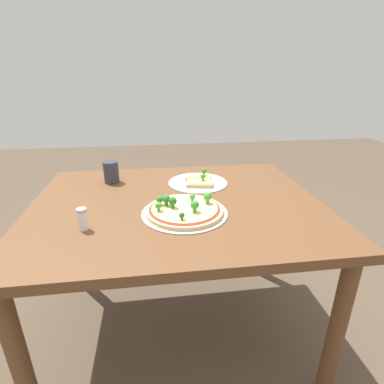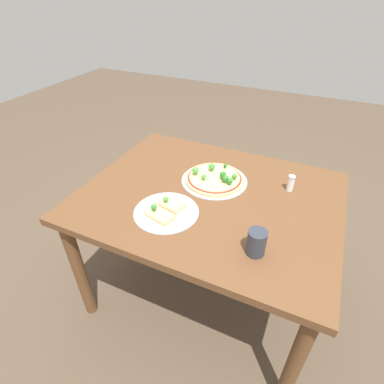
% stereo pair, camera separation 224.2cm
% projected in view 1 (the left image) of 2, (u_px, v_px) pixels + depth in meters
% --- Properties ---
extents(ground_plane, '(8.00, 8.00, 0.00)m').
position_uv_depth(ground_plane, '(179.00, 329.00, 1.51)').
color(ground_plane, brown).
extents(dining_table, '(1.18, 0.94, 0.71)m').
position_uv_depth(dining_table, '(177.00, 220.00, 1.27)').
color(dining_table, brown).
rests_on(dining_table, ground_plane).
extents(pizza_tray_whole, '(0.33, 0.33, 0.07)m').
position_uv_depth(pizza_tray_whole, '(184.00, 210.00, 1.14)').
color(pizza_tray_whole, '#A3A3A8').
rests_on(pizza_tray_whole, dining_table).
extents(pizza_tray_slice, '(0.28, 0.28, 0.06)m').
position_uv_depth(pizza_tray_slice, '(199.00, 181.00, 1.44)').
color(pizza_tray_slice, '#A3A3A8').
rests_on(pizza_tray_slice, dining_table).
extents(drinking_cup, '(0.07, 0.07, 0.10)m').
position_uv_depth(drinking_cup, '(111.00, 172.00, 1.43)').
color(drinking_cup, '#2D333D').
rests_on(drinking_cup, dining_table).
extents(condiment_shaker, '(0.03, 0.03, 0.08)m').
position_uv_depth(condiment_shaker, '(83.00, 219.00, 1.01)').
color(condiment_shaker, silver).
rests_on(condiment_shaker, dining_table).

